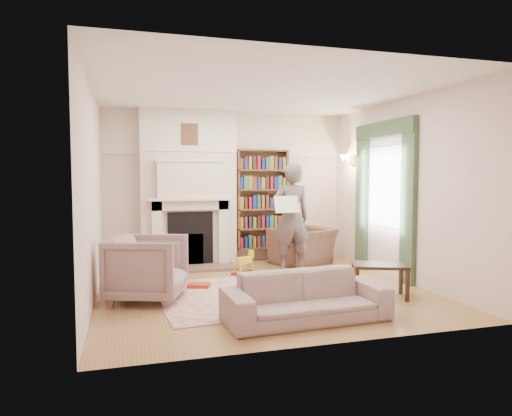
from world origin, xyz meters
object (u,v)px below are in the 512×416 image
object	(u,v)px
bookcase	(262,199)
armchair_left	(148,268)
paraffin_heater	(144,259)
armchair_reading	(302,246)
rocking_horse	(244,263)
sofa	(306,297)
coffee_table	(380,281)
man_reading	(291,218)

from	to	relation	value
bookcase	armchair_left	distance (m)	3.28
paraffin_heater	armchair_reading	bearing A→B (deg)	4.32
paraffin_heater	rocking_horse	bearing A→B (deg)	-13.15
paraffin_heater	armchair_left	bearing A→B (deg)	-90.34
sofa	rocking_horse	distance (m)	2.51
sofa	armchair_reading	bearing A→B (deg)	65.98
bookcase	paraffin_heater	xyz separation A→B (m)	(-2.22, -0.75, -0.90)
armchair_reading	coffee_table	size ratio (longest dim) A/B	1.46
armchair_reading	paraffin_heater	size ratio (longest dim) A/B	1.85
armchair_reading	coffee_table	bearing A→B (deg)	71.19
sofa	bookcase	bearing A→B (deg)	78.04
coffee_table	paraffin_heater	world-z (taller)	paraffin_heater
armchair_reading	paraffin_heater	distance (m)	2.85
sofa	paraffin_heater	bearing A→B (deg)	116.82
armchair_left	rocking_horse	world-z (taller)	armchair_left
bookcase	paraffin_heater	size ratio (longest dim) A/B	3.36
bookcase	paraffin_heater	bearing A→B (deg)	-161.31
bookcase	rocking_horse	xyz separation A→B (m)	(-0.64, -1.12, -0.98)
paraffin_heater	rocking_horse	xyz separation A→B (m)	(1.58, -0.37, -0.08)
bookcase	coffee_table	bearing A→B (deg)	-75.78
coffee_table	rocking_horse	distance (m)	2.32
coffee_table	man_reading	bearing A→B (deg)	129.30
bookcase	coffee_table	size ratio (longest dim) A/B	2.64
man_reading	rocking_horse	bearing A→B (deg)	-2.46
bookcase	man_reading	world-z (taller)	bookcase
sofa	rocking_horse	world-z (taller)	sofa
man_reading	bookcase	bearing A→B (deg)	-83.01
armchair_left	paraffin_heater	distance (m)	1.54
bookcase	armchair_reading	bearing A→B (deg)	-41.06
bookcase	armchair_reading	size ratio (longest dim) A/B	1.81
armchair_left	bookcase	bearing A→B (deg)	-25.31
bookcase	man_reading	distance (m)	1.18
sofa	man_reading	size ratio (longest dim) A/B	1.01
bookcase	rocking_horse	distance (m)	1.62
paraffin_heater	sofa	bearing A→B (deg)	-60.11
armchair_left	sofa	world-z (taller)	armchair_left
man_reading	paraffin_heater	distance (m)	2.51
coffee_table	paraffin_heater	distance (m)	3.72
bookcase	rocking_horse	size ratio (longest dim) A/B	4.20
bookcase	armchair_reading	distance (m)	1.18
armchair_left	man_reading	bearing A→B (deg)	-45.45
sofa	paraffin_heater	world-z (taller)	paraffin_heater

